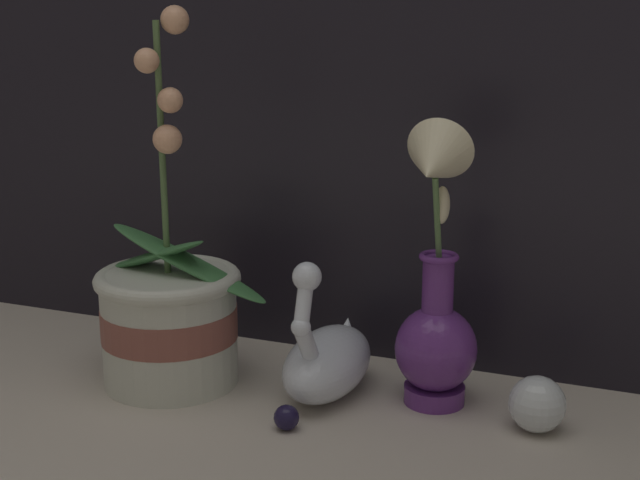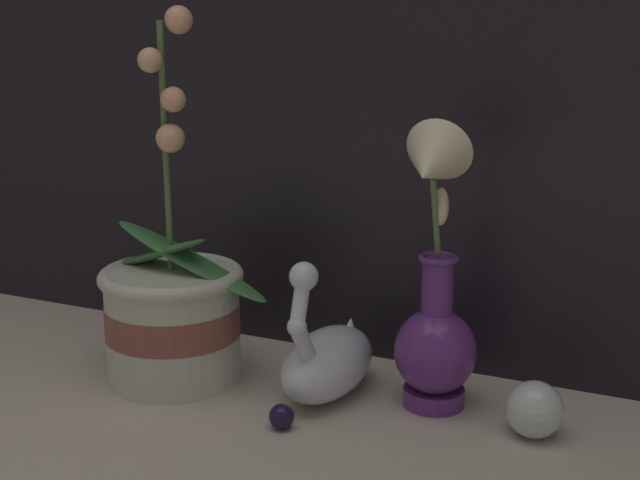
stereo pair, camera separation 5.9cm
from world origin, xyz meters
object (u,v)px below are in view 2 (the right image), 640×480
swan_figurine (328,358)px  orchid_potted_plant (173,311)px  glass_sphere (534,409)px  blue_vase (434,308)px

swan_figurine → orchid_potted_plant: bearing=-169.5°
glass_sphere → swan_figurine: bearing=178.3°
orchid_potted_plant → glass_sphere: bearing=3.7°
orchid_potted_plant → swan_figurine: 0.21m
blue_vase → glass_sphere: bearing=-10.4°
blue_vase → glass_sphere: blue_vase is taller
orchid_potted_plant → glass_sphere: orchid_potted_plant is taller
orchid_potted_plant → swan_figurine: orchid_potted_plant is taller
swan_figurine → glass_sphere: (0.26, -0.01, -0.01)m
blue_vase → glass_sphere: (0.13, -0.02, -0.09)m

